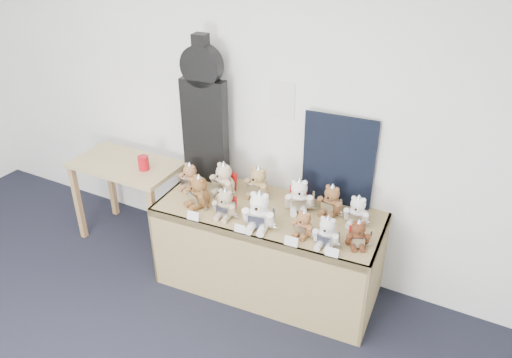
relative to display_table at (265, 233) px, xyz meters
The scene contains 22 objects.
room_shell 1.03m from the display_table, 102.46° to the left, with size 6.00×6.00×6.00m.
display_table is the anchor object (origin of this frame).
side_table 1.44m from the display_table, behind, with size 0.96×0.55×0.79m.
guitar_case 1.07m from the display_table, 157.83° to the left, with size 0.38×0.15×1.23m.
navy_board 0.79m from the display_table, 46.89° to the left, with size 0.55×0.02×0.74m, color black.
red_cup 1.24m from the display_table, behind, with size 0.09×0.09×0.12m, color #B20B17.
teddy_front_far_left 0.60m from the display_table, 168.49° to the right, with size 0.23×0.23×0.29m.
teddy_front_left 0.40m from the display_table, 151.27° to the right, with size 0.22×0.18×0.26m.
teddy_front_centre 0.33m from the display_table, 78.82° to the right, with size 0.28×0.24×0.33m.
teddy_front_right 0.44m from the display_table, 14.98° to the right, with size 0.18×0.16×0.23m.
teddy_front_far_right 0.62m from the display_table, 13.93° to the right, with size 0.21×0.17×0.26m.
teddy_front_end 0.77m from the display_table, ahead, with size 0.19×0.18×0.23m.
teddy_back_left 0.55m from the display_table, 162.65° to the left, with size 0.25×0.23×0.31m.
teddy_back_centre_left 0.40m from the display_table, 128.36° to the left, with size 0.24×0.21×0.29m.
teddy_back_centre_right 0.39m from the display_table, 46.56° to the left, with size 0.25×0.24×0.30m.
teddy_back_right 0.57m from the display_table, 32.08° to the left, with size 0.22×0.19×0.27m.
teddy_back_end 0.73m from the display_table, 18.90° to the left, with size 0.21×0.17×0.26m.
teddy_back_far_left 0.78m from the display_table, behind, with size 0.21×0.19×0.26m.
entry_card_a 0.58m from the display_table, 145.57° to the right, with size 0.10×0.00×0.07m, color silver.
entry_card_b 0.35m from the display_table, 102.55° to the right, with size 0.08×0.00×0.06m, color silver.
entry_card_c 0.46m from the display_table, 37.58° to the right, with size 0.10×0.00×0.07m, color silver.
entry_card_d 0.69m from the display_table, 20.61° to the right, with size 0.09×0.00×0.07m, color silver.
Camera 1 is at (2.02, -0.82, 2.83)m, focal length 35.00 mm.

